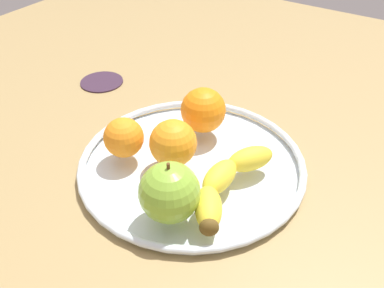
% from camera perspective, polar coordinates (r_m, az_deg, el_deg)
% --- Properties ---
extents(ground_plane, '(1.67, 1.67, 0.04)m').
position_cam_1_polar(ground_plane, '(0.69, -0.00, -4.47)').
color(ground_plane, '#9B804F').
extents(fruit_bowl, '(0.36, 0.36, 0.02)m').
position_cam_1_polar(fruit_bowl, '(0.67, -0.00, -2.62)').
color(fruit_bowl, silver).
rests_on(fruit_bowl, ground_plane).
extents(banana, '(0.21, 0.07, 0.04)m').
position_cam_1_polar(banana, '(0.60, 4.70, -5.14)').
color(banana, yellow).
rests_on(banana, fruit_bowl).
extents(apple, '(0.08, 0.08, 0.09)m').
position_cam_1_polar(apple, '(0.55, -3.09, -6.59)').
color(apple, '#84B737').
rests_on(apple, fruit_bowl).
extents(orange_back_right, '(0.08, 0.08, 0.08)m').
position_cam_1_polar(orange_back_right, '(0.71, 1.54, 4.63)').
color(orange_back_right, orange).
rests_on(orange_back_right, fruit_bowl).
extents(orange_front_right, '(0.07, 0.07, 0.07)m').
position_cam_1_polar(orange_front_right, '(0.64, -2.58, 0.14)').
color(orange_front_right, orange).
rests_on(orange_front_right, fruit_bowl).
extents(orange_front_left, '(0.06, 0.06, 0.06)m').
position_cam_1_polar(orange_front_left, '(0.67, -9.27, 0.88)').
color(orange_front_left, orange).
rests_on(orange_front_left, fruit_bowl).
extents(ambient_coaster, '(0.09, 0.09, 0.01)m').
position_cam_1_polar(ambient_coaster, '(0.93, -12.19, 8.35)').
color(ambient_coaster, '#362235').
rests_on(ambient_coaster, ground_plane).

